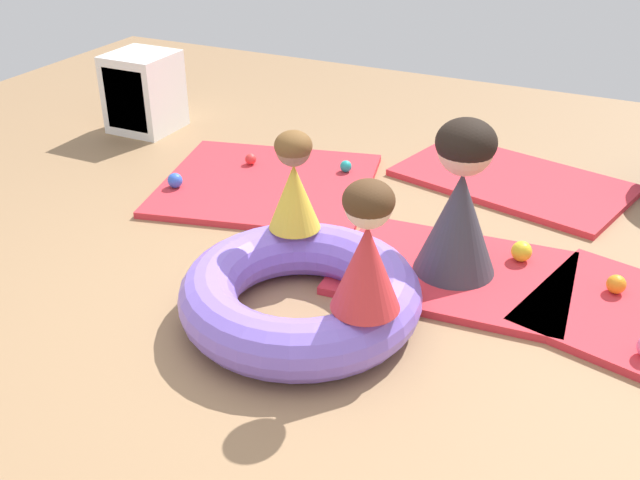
{
  "coord_description": "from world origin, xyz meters",
  "views": [
    {
      "loc": [
        1.33,
        -2.38,
        1.94
      ],
      "look_at": [
        0.04,
        0.28,
        0.31
      ],
      "focal_mm": 41.65,
      "sensor_mm": 36.0,
      "label": 1
    }
  ],
  "objects_px": {
    "inflatable_cushion": "(300,294)",
    "play_ball_red": "(251,159)",
    "play_ball_yellow": "(522,251)",
    "child_in_yellow": "(294,182)",
    "child_in_red": "(367,248)",
    "play_ball_blue": "(175,180)",
    "play_ball_orange": "(616,284)",
    "adult_seated": "(460,200)",
    "play_ball_teal": "(346,166)",
    "storage_cube": "(142,93)"
  },
  "relations": [
    {
      "from": "inflatable_cushion",
      "to": "play_ball_red",
      "type": "distance_m",
      "value": 1.72
    },
    {
      "from": "inflatable_cushion",
      "to": "play_ball_yellow",
      "type": "distance_m",
      "value": 1.19
    },
    {
      "from": "child_in_yellow",
      "to": "play_ball_red",
      "type": "xyz_separation_m",
      "value": [
        -0.85,
        1.02,
        -0.42
      ]
    },
    {
      "from": "child_in_red",
      "to": "play_ball_blue",
      "type": "xyz_separation_m",
      "value": [
        -1.66,
        1.0,
        -0.44
      ]
    },
    {
      "from": "play_ball_orange",
      "to": "child_in_red",
      "type": "bearing_deg",
      "value": -133.88
    },
    {
      "from": "inflatable_cushion",
      "to": "child_in_red",
      "type": "distance_m",
      "value": 0.56
    },
    {
      "from": "adult_seated",
      "to": "play_ball_yellow",
      "type": "xyz_separation_m",
      "value": [
        0.28,
        0.23,
        -0.33
      ]
    },
    {
      "from": "child_in_yellow",
      "to": "play_ball_orange",
      "type": "relative_size",
      "value": 5.42
    },
    {
      "from": "play_ball_orange",
      "to": "play_ball_teal",
      "type": "distance_m",
      "value": 1.86
    },
    {
      "from": "play_ball_red",
      "to": "inflatable_cushion",
      "type": "bearing_deg",
      "value": -52.07
    },
    {
      "from": "child_in_yellow",
      "to": "storage_cube",
      "type": "height_order",
      "value": "child_in_yellow"
    },
    {
      "from": "play_ball_red",
      "to": "play_ball_blue",
      "type": "distance_m",
      "value": 0.56
    },
    {
      "from": "inflatable_cushion",
      "to": "play_ball_yellow",
      "type": "bearing_deg",
      "value": 48.14
    },
    {
      "from": "child_in_red",
      "to": "play_ball_red",
      "type": "relative_size",
      "value": 7.65
    },
    {
      "from": "inflatable_cushion",
      "to": "child_in_red",
      "type": "relative_size",
      "value": 1.96
    },
    {
      "from": "play_ball_orange",
      "to": "play_ball_yellow",
      "type": "distance_m",
      "value": 0.48
    },
    {
      "from": "play_ball_teal",
      "to": "storage_cube",
      "type": "bearing_deg",
      "value": 174.9
    },
    {
      "from": "play_ball_orange",
      "to": "play_ball_blue",
      "type": "height_order",
      "value": "same"
    },
    {
      "from": "inflatable_cushion",
      "to": "child_in_yellow",
      "type": "relative_size",
      "value": 2.22
    },
    {
      "from": "play_ball_yellow",
      "to": "adult_seated",
      "type": "bearing_deg",
      "value": -140.33
    },
    {
      "from": "child_in_red",
      "to": "play_ball_yellow",
      "type": "xyz_separation_m",
      "value": [
        0.42,
        1.03,
        -0.44
      ]
    },
    {
      "from": "play_ball_orange",
      "to": "play_ball_red",
      "type": "relative_size",
      "value": 1.25
    },
    {
      "from": "play_ball_teal",
      "to": "play_ball_blue",
      "type": "relative_size",
      "value": 0.82
    },
    {
      "from": "play_ball_orange",
      "to": "storage_cube",
      "type": "height_order",
      "value": "storage_cube"
    },
    {
      "from": "child_in_yellow",
      "to": "play_ball_blue",
      "type": "distance_m",
      "value": 1.27
    },
    {
      "from": "play_ball_yellow",
      "to": "play_ball_red",
      "type": "relative_size",
      "value": 1.44
    },
    {
      "from": "child_in_yellow",
      "to": "play_ball_orange",
      "type": "height_order",
      "value": "child_in_yellow"
    },
    {
      "from": "play_ball_orange",
      "to": "play_ball_red",
      "type": "height_order",
      "value": "play_ball_orange"
    },
    {
      "from": "child_in_red",
      "to": "play_ball_red",
      "type": "height_order",
      "value": "child_in_red"
    },
    {
      "from": "child_in_yellow",
      "to": "adult_seated",
      "type": "xyz_separation_m",
      "value": [
        0.72,
        0.31,
        -0.08
      ]
    },
    {
      "from": "play_ball_yellow",
      "to": "play_ball_red",
      "type": "height_order",
      "value": "play_ball_yellow"
    },
    {
      "from": "inflatable_cushion",
      "to": "play_ball_blue",
      "type": "distance_m",
      "value": 1.54
    },
    {
      "from": "adult_seated",
      "to": "play_ball_orange",
      "type": "relative_size",
      "value": 8.61
    },
    {
      "from": "child_in_red",
      "to": "play_ball_yellow",
      "type": "distance_m",
      "value": 1.2
    },
    {
      "from": "play_ball_orange",
      "to": "play_ball_teal",
      "type": "height_order",
      "value": "play_ball_orange"
    },
    {
      "from": "child_in_red",
      "to": "child_in_yellow",
      "type": "bearing_deg",
      "value": 128.84
    },
    {
      "from": "child_in_red",
      "to": "play_ball_orange",
      "type": "xyz_separation_m",
      "value": [
        0.89,
        0.92,
        -0.44
      ]
    },
    {
      "from": "child_in_yellow",
      "to": "storage_cube",
      "type": "relative_size",
      "value": 0.87
    },
    {
      "from": "play_ball_teal",
      "to": "storage_cube",
      "type": "distance_m",
      "value": 1.7
    },
    {
      "from": "adult_seated",
      "to": "play_ball_orange",
      "type": "height_order",
      "value": "adult_seated"
    },
    {
      "from": "child_in_red",
      "to": "inflatable_cushion",
      "type": "bearing_deg",
      "value": 147.6
    },
    {
      "from": "play_ball_red",
      "to": "play_ball_blue",
      "type": "xyz_separation_m",
      "value": [
        -0.23,
        -0.51,
        0.01
      ]
    },
    {
      "from": "inflatable_cushion",
      "to": "play_ball_orange",
      "type": "xyz_separation_m",
      "value": [
        1.26,
        0.78,
        -0.05
      ]
    },
    {
      "from": "play_ball_teal",
      "to": "storage_cube",
      "type": "relative_size",
      "value": 0.13
    },
    {
      "from": "child_in_yellow",
      "to": "child_in_red",
      "type": "bearing_deg",
      "value": -127.18
    },
    {
      "from": "play_ball_teal",
      "to": "storage_cube",
      "type": "height_order",
      "value": "storage_cube"
    },
    {
      "from": "play_ball_yellow",
      "to": "storage_cube",
      "type": "distance_m",
      "value": 3.04
    },
    {
      "from": "play_ball_red",
      "to": "storage_cube",
      "type": "bearing_deg",
      "value": 164.04
    },
    {
      "from": "play_ball_red",
      "to": "play_ball_yellow",
      "type": "bearing_deg",
      "value": -14.36
    },
    {
      "from": "child_in_yellow",
      "to": "play_ball_teal",
      "type": "bearing_deg",
      "value": 15.25
    }
  ]
}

